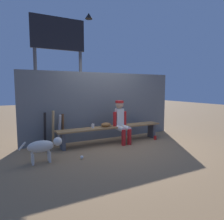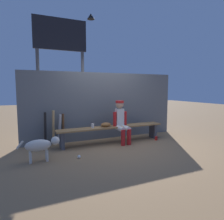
{
  "view_description": "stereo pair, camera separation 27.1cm",
  "coord_description": "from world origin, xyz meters",
  "px_view_note": "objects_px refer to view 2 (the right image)",
  "views": [
    {
      "loc": [
        -2.54,
        -4.86,
        1.5
      ],
      "look_at": [
        0.0,
        0.0,
        0.91
      ],
      "focal_mm": 32.53,
      "sensor_mm": 36.0,
      "label": 1
    },
    {
      "loc": [
        -2.29,
        -4.98,
        1.5
      ],
      "look_at": [
        0.0,
        0.0,
        0.91
      ],
      "focal_mm": 32.53,
      "sensor_mm": 36.0,
      "label": 2
    }
  ],
  "objects_px": {
    "bat_wood_dark": "(63,129)",
    "baseball": "(79,157)",
    "bat_aluminum_silver": "(60,129)",
    "bat_aluminum_black": "(45,129)",
    "player_seated": "(122,120)",
    "bat_wood_tan": "(53,128)",
    "dog": "(41,145)",
    "dugout_bench": "(112,130)",
    "cup_on_bench": "(93,126)",
    "baseball_glove": "(106,125)",
    "cup_on_ground": "(156,138)",
    "scoreboard": "(62,50)"
  },
  "relations": [
    {
      "from": "scoreboard",
      "to": "dog",
      "type": "relative_size",
      "value": 4.6
    },
    {
      "from": "player_seated",
      "to": "bat_wood_tan",
      "type": "xyz_separation_m",
      "value": [
        -1.74,
        0.5,
        -0.16
      ]
    },
    {
      "from": "bat_aluminum_silver",
      "to": "bat_aluminum_black",
      "type": "bearing_deg",
      "value": -174.42
    },
    {
      "from": "bat_wood_tan",
      "to": "baseball",
      "type": "distance_m",
      "value": 1.36
    },
    {
      "from": "dugout_bench",
      "to": "bat_aluminum_silver",
      "type": "bearing_deg",
      "value": 163.21
    },
    {
      "from": "dugout_bench",
      "to": "bat_wood_tan",
      "type": "relative_size",
      "value": 3.24
    },
    {
      "from": "bat_wood_dark",
      "to": "bat_aluminum_black",
      "type": "distance_m",
      "value": 0.48
    },
    {
      "from": "baseball",
      "to": "dugout_bench",
      "type": "bearing_deg",
      "value": 36.15
    },
    {
      "from": "bat_wood_tan",
      "to": "cup_on_ground",
      "type": "distance_m",
      "value": 2.89
    },
    {
      "from": "bat_wood_dark",
      "to": "scoreboard",
      "type": "height_order",
      "value": "scoreboard"
    },
    {
      "from": "bat_aluminum_silver",
      "to": "bat_wood_tan",
      "type": "bearing_deg",
      "value": -174.75
    },
    {
      "from": "bat_wood_dark",
      "to": "dog",
      "type": "bearing_deg",
      "value": -120.54
    },
    {
      "from": "baseball_glove",
      "to": "bat_aluminum_silver",
      "type": "relative_size",
      "value": 0.34
    },
    {
      "from": "bat_aluminum_black",
      "to": "dugout_bench",
      "type": "bearing_deg",
      "value": -12.22
    },
    {
      "from": "baseball_glove",
      "to": "dog",
      "type": "xyz_separation_m",
      "value": [
        -1.73,
        -0.69,
        -0.18
      ]
    },
    {
      "from": "cup_on_ground",
      "to": "scoreboard",
      "type": "xyz_separation_m",
      "value": [
        -2.26,
        1.85,
        2.63
      ]
    },
    {
      "from": "bat_aluminum_black",
      "to": "dog",
      "type": "height_order",
      "value": "bat_aluminum_black"
    },
    {
      "from": "dugout_bench",
      "to": "cup_on_bench",
      "type": "bearing_deg",
      "value": 176.92
    },
    {
      "from": "bat_wood_tan",
      "to": "baseball",
      "type": "bearing_deg",
      "value": -74.97
    },
    {
      "from": "bat_wood_dark",
      "to": "bat_aluminum_silver",
      "type": "bearing_deg",
      "value": -155.96
    },
    {
      "from": "player_seated",
      "to": "cup_on_ground",
      "type": "distance_m",
      "value": 1.2
    },
    {
      "from": "dugout_bench",
      "to": "bat_aluminum_black",
      "type": "xyz_separation_m",
      "value": [
        -1.71,
        0.37,
        0.08
      ]
    },
    {
      "from": "cup_on_ground",
      "to": "scoreboard",
      "type": "distance_m",
      "value": 3.93
    },
    {
      "from": "bat_wood_tan",
      "to": "scoreboard",
      "type": "relative_size",
      "value": 0.24
    },
    {
      "from": "bat_wood_dark",
      "to": "bat_wood_tan",
      "type": "xyz_separation_m",
      "value": [
        -0.27,
        -0.06,
        0.06
      ]
    },
    {
      "from": "baseball",
      "to": "cup_on_ground",
      "type": "height_order",
      "value": "cup_on_ground"
    },
    {
      "from": "bat_wood_dark",
      "to": "bat_wood_tan",
      "type": "relative_size",
      "value": 0.88
    },
    {
      "from": "bat_wood_tan",
      "to": "cup_on_bench",
      "type": "relative_size",
      "value": 8.53
    },
    {
      "from": "player_seated",
      "to": "scoreboard",
      "type": "height_order",
      "value": "scoreboard"
    },
    {
      "from": "baseball_glove",
      "to": "bat_wood_dark",
      "type": "xyz_separation_m",
      "value": [
        -1.06,
        0.45,
        -0.11
      ]
    },
    {
      "from": "cup_on_ground",
      "to": "cup_on_bench",
      "type": "bearing_deg",
      "value": 169.99
    },
    {
      "from": "player_seated",
      "to": "baseball",
      "type": "height_order",
      "value": "player_seated"
    },
    {
      "from": "bat_aluminum_black",
      "to": "baseball",
      "type": "distance_m",
      "value": 1.4
    },
    {
      "from": "cup_on_bench",
      "to": "dog",
      "type": "height_order",
      "value": "cup_on_bench"
    },
    {
      "from": "cup_on_ground",
      "to": "scoreboard",
      "type": "height_order",
      "value": "scoreboard"
    },
    {
      "from": "dugout_bench",
      "to": "player_seated",
      "type": "bearing_deg",
      "value": -25.56
    },
    {
      "from": "scoreboard",
      "to": "dugout_bench",
      "type": "bearing_deg",
      "value": -57.6
    },
    {
      "from": "dog",
      "to": "player_seated",
      "type": "bearing_deg",
      "value": 15.08
    },
    {
      "from": "baseball_glove",
      "to": "bat_wood_tan",
      "type": "distance_m",
      "value": 1.38
    },
    {
      "from": "cup_on_ground",
      "to": "dog",
      "type": "bearing_deg",
      "value": -172.87
    },
    {
      "from": "bat_wood_dark",
      "to": "bat_aluminum_silver",
      "type": "distance_m",
      "value": 0.12
    },
    {
      "from": "bat_wood_dark",
      "to": "bat_aluminum_silver",
      "type": "relative_size",
      "value": 1.0
    },
    {
      "from": "player_seated",
      "to": "baseball",
      "type": "relative_size",
      "value": 15.67
    },
    {
      "from": "baseball_glove",
      "to": "bat_aluminum_silver",
      "type": "distance_m",
      "value": 1.24
    },
    {
      "from": "player_seated",
      "to": "bat_wood_dark",
      "type": "distance_m",
      "value": 1.6
    },
    {
      "from": "cup_on_bench",
      "to": "dugout_bench",
      "type": "bearing_deg",
      "value": -3.08
    },
    {
      "from": "baseball",
      "to": "dog",
      "type": "xyz_separation_m",
      "value": [
        -0.74,
        0.16,
        0.3
      ]
    },
    {
      "from": "baseball_glove",
      "to": "bat_wood_tan",
      "type": "bearing_deg",
      "value": 163.53
    },
    {
      "from": "bat_wood_dark",
      "to": "baseball",
      "type": "height_order",
      "value": "bat_wood_dark"
    },
    {
      "from": "cup_on_bench",
      "to": "baseball",
      "type": "bearing_deg",
      "value": -124.99
    }
  ]
}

